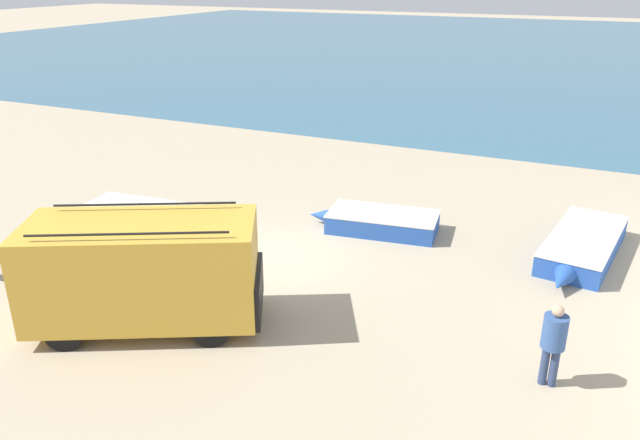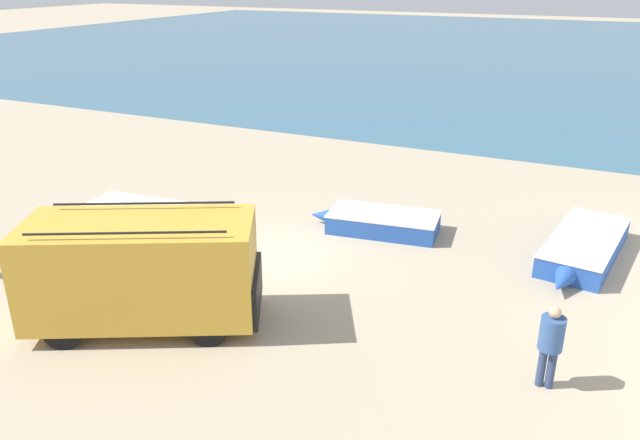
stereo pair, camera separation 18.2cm
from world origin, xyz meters
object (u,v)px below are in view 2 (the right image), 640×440
at_px(fishing_rowboat_1, 583,248).
at_px(fishing_rowboat_2, 380,222).
at_px(parked_van, 143,269).
at_px(fishing_rowboat_0, 150,218).
at_px(fisherman_0, 551,340).

relative_size(fishing_rowboat_1, fishing_rowboat_2, 1.29).
height_order(parked_van, fishing_rowboat_0, parked_van).
xyz_separation_m(fishing_rowboat_1, fishing_rowboat_2, (-5.46, -0.56, -0.01)).
height_order(fishing_rowboat_0, fishing_rowboat_1, fishing_rowboat_0).
height_order(fishing_rowboat_0, fishing_rowboat_2, fishing_rowboat_0).
bearing_deg(fishing_rowboat_2, fishing_rowboat_0, 16.69).
height_order(fishing_rowboat_2, fisherman_0, fisherman_0).
relative_size(fishing_rowboat_0, fisherman_0, 2.69).
relative_size(fishing_rowboat_0, fishing_rowboat_1, 0.88).
bearing_deg(fishing_rowboat_2, parked_van, 61.12).
bearing_deg(fisherman_0, fishing_rowboat_1, -3.66).
relative_size(fishing_rowboat_2, fisherman_0, 2.36).
relative_size(fishing_rowboat_0, fishing_rowboat_2, 1.14).
distance_m(fishing_rowboat_1, fishing_rowboat_2, 5.49).
bearing_deg(fishing_rowboat_2, fishing_rowboat_1, 178.34).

